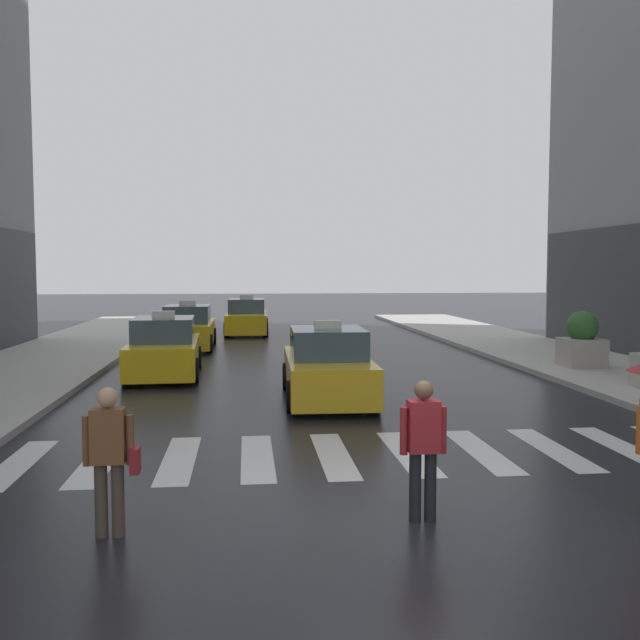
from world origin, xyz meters
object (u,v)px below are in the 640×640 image
at_px(taxi_second, 164,350).
at_px(taxi_fourth, 247,318).
at_px(pedestrian_with_handbag, 110,453).
at_px(pedestrian_plain_coat, 423,442).
at_px(planter_mid_block, 582,341).
at_px(taxi_lead, 327,368).
at_px(taxi_third, 188,329).

distance_m(taxi_second, taxi_fourth, 12.64).
distance_m(taxi_fourth, pedestrian_with_handbag, 24.27).
distance_m(pedestrian_with_handbag, pedestrian_plain_coat, 3.51).
bearing_deg(taxi_second, planter_mid_block, -1.76).
bearing_deg(taxi_second, taxi_lead, -44.49).
height_order(pedestrian_with_handbag, planter_mid_block, planter_mid_block).
relative_size(taxi_second, taxi_third, 1.01).
bearing_deg(pedestrian_with_handbag, taxi_second, 93.72).
height_order(taxi_third, taxi_fourth, same).
relative_size(taxi_third, pedestrian_plain_coat, 2.76).
xyz_separation_m(taxi_third, planter_mid_block, (11.77, -7.12, 0.15)).
height_order(taxi_third, pedestrian_with_handbag, taxi_third).
bearing_deg(planter_mid_block, taxi_second, 178.24).
relative_size(taxi_fourth, planter_mid_block, 2.86).
xyz_separation_m(taxi_lead, taxi_second, (-4.06, 3.99, 0.00)).
bearing_deg(taxi_second, pedestrian_with_handbag, -86.28).
xyz_separation_m(taxi_fourth, pedestrian_plain_coat, (2.00, -24.12, 0.21)).
height_order(taxi_third, planter_mid_block, taxi_third).
height_order(taxi_fourth, pedestrian_plain_coat, taxi_fourth).
xyz_separation_m(taxi_third, pedestrian_with_handbag, (0.67, -18.55, 0.21)).
relative_size(taxi_second, planter_mid_block, 2.88).
bearing_deg(pedestrian_with_handbag, planter_mid_block, 45.83).
bearing_deg(pedestrian_with_handbag, pedestrian_plain_coat, 1.57).
bearing_deg(pedestrian_with_handbag, taxi_lead, 67.13).
bearing_deg(planter_mid_block, taxi_fourth, 126.84).
height_order(taxi_lead, pedestrian_with_handbag, taxi_lead).
bearing_deg(pedestrian_with_handbag, taxi_third, 92.07).
xyz_separation_m(taxi_fourth, pedestrian_with_handbag, (-1.51, -24.22, 0.21)).
xyz_separation_m(pedestrian_plain_coat, planter_mid_block, (7.59, 11.33, -0.07)).
height_order(taxi_second, pedestrian_plain_coat, taxi_second).
relative_size(taxi_second, taxi_fourth, 1.00).
height_order(taxi_fourth, planter_mid_block, taxi_fourth).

